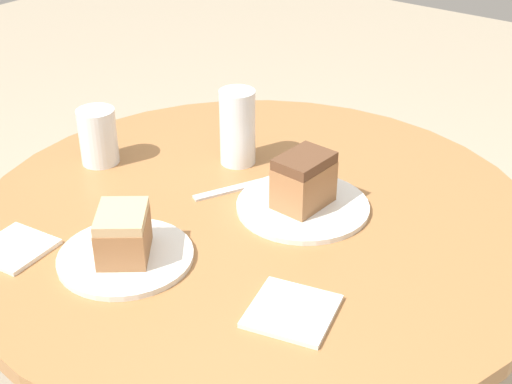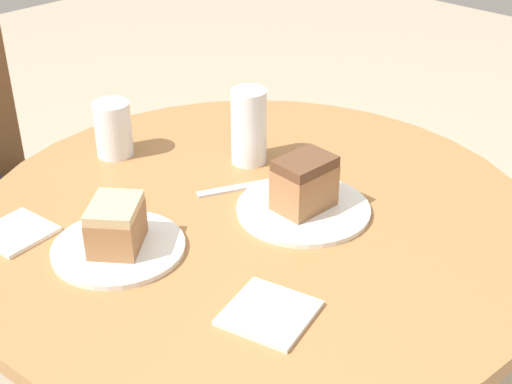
# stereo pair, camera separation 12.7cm
# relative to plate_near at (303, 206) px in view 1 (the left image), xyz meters

# --- Properties ---
(table) EXTENTS (1.03, 1.03, 0.76)m
(table) POSITION_rel_plate_near_xyz_m (-0.06, 0.06, -0.21)
(table) COLOR #9E6B3D
(table) RESTS_ON ground_plane
(plate_near) EXTENTS (0.24, 0.24, 0.01)m
(plate_near) POSITION_rel_plate_near_xyz_m (0.00, 0.00, 0.00)
(plate_near) COLOR silver
(plate_near) RESTS_ON table
(plate_far) EXTENTS (0.22, 0.22, 0.01)m
(plate_far) POSITION_rel_plate_near_xyz_m (-0.31, 0.14, 0.00)
(plate_far) COLOR silver
(plate_far) RESTS_ON table
(cake_slice_near) EXTENTS (0.11, 0.08, 0.10)m
(cake_slice_near) POSITION_rel_plate_near_xyz_m (-0.00, 0.00, 0.05)
(cake_slice_near) COLOR #9E6B42
(cake_slice_near) RESTS_ON plate_near
(cake_slice_far) EXTENTS (0.13, 0.12, 0.08)m
(cake_slice_far) POSITION_rel_plate_near_xyz_m (-0.31, 0.14, 0.05)
(cake_slice_far) COLOR #9E6B42
(cake_slice_far) RESTS_ON plate_far
(glass_lemonade) EXTENTS (0.07, 0.07, 0.15)m
(glass_lemonade) POSITION_rel_plate_near_xyz_m (0.07, 0.21, 0.06)
(glass_lemonade) COLOR silver
(glass_lemonade) RESTS_ON table
(glass_water) EXTENTS (0.08, 0.08, 0.11)m
(glass_water) POSITION_rel_plate_near_xyz_m (-0.10, 0.43, 0.05)
(glass_water) COLOR silver
(glass_water) RESTS_ON table
(napkin_stack) EXTENTS (0.15, 0.15, 0.01)m
(napkin_stack) POSITION_rel_plate_near_xyz_m (-0.25, -0.15, -0.00)
(napkin_stack) COLOR silver
(napkin_stack) RESTS_ON table
(fork) EXTENTS (0.15, 0.09, 0.00)m
(fork) POSITION_rel_plate_near_xyz_m (-0.02, 0.14, -0.00)
(fork) COLOR silver
(fork) RESTS_ON table
(napkin_side) EXTENTS (0.12, 0.12, 0.01)m
(napkin_side) POSITION_rel_plate_near_xyz_m (-0.40, 0.31, -0.00)
(napkin_side) COLOR silver
(napkin_side) RESTS_ON table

